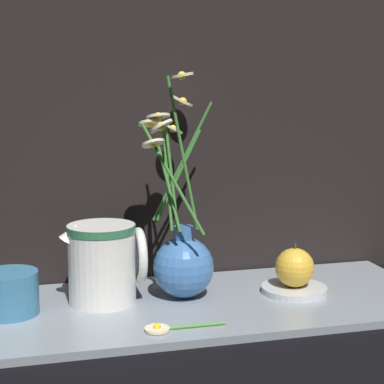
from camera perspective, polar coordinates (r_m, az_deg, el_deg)
The scene contains 8 objects.
ground_plane at distance 1.04m, azimuth 0.16°, elevation -10.36°, with size 6.00×6.00×0.00m, color black.
shelf at distance 1.04m, azimuth 0.16°, elevation -10.05°, with size 0.79×0.30×0.01m.
vase_with_flowers at distance 1.04m, azimuth -0.85°, elevation -5.77°, with size 0.14×0.23×0.36m.
yellow_mug at distance 1.02m, azimuth -16.03°, elevation -8.64°, with size 0.10×0.09×0.07m.
ceramic_pitcher at distance 1.03m, azimuth -7.84°, elevation -5.99°, with size 0.13×0.11×0.14m.
saucer_plate at distance 1.10m, azimuth 9.06°, elevation -8.54°, with size 0.11×0.11×0.01m.
orange_fruit at distance 1.09m, azimuth 9.11°, elevation -6.65°, with size 0.07×0.07×0.07m.
loose_daisy at distance 0.93m, azimuth -2.26°, elevation -11.99°, with size 0.12×0.04×0.01m.
Camera 1 is at (-0.25, -0.95, 0.35)m, focal length 60.00 mm.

